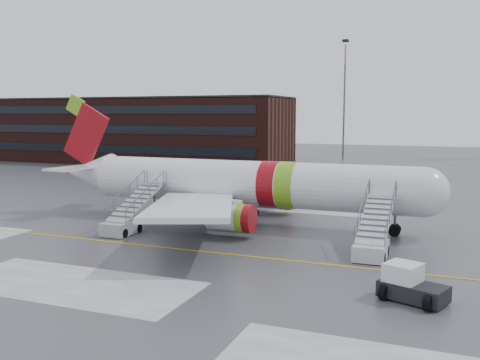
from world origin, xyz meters
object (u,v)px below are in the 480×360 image
at_px(airliner, 238,184).
at_px(pushback_tug, 409,285).
at_px(airstair_fwd, 373,240).
at_px(airstair_aft, 127,219).

xyz_separation_m(airliner, pushback_tug, (15.09, -14.55, -2.61)).
height_order(airstair_fwd, pushback_tug, airstair_fwd).
relative_size(airliner, airstair_aft, 4.55).
relative_size(airliner, pushback_tug, 9.69).
bearing_deg(airstair_fwd, pushback_tug, -70.03).
distance_m(airstair_fwd, pushback_tug, 8.53).
xyz_separation_m(airliner, airstair_fwd, (12.18, -6.54, -2.35)).
distance_m(airliner, pushback_tug, 21.12).
xyz_separation_m(airliner, airstair_aft, (-6.86, -6.54, -2.35)).
height_order(airliner, airstair_aft, airliner).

